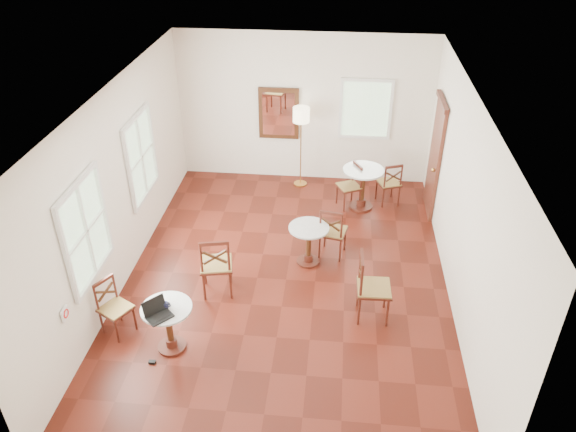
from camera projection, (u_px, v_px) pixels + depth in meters
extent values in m
plane|color=#52170E|center=(286.00, 280.00, 8.76)|extent=(7.00, 7.00, 0.00)
cube|color=white|center=(304.00, 109.00, 10.92)|extent=(5.00, 0.02, 3.00)
cube|color=white|center=(246.00, 390.00, 5.01)|extent=(5.00, 0.02, 3.00)
cube|color=white|center=(118.00, 189.00, 8.18)|extent=(0.02, 7.00, 3.00)
cube|color=white|center=(463.00, 206.00, 7.76)|extent=(0.02, 7.00, 3.00)
cube|color=white|center=(286.00, 97.00, 7.17)|extent=(5.00, 7.00, 0.02)
cube|color=brown|center=(435.00, 160.00, 10.02)|extent=(0.06, 0.90, 2.10)
cube|color=#4C1D13|center=(443.00, 101.00, 9.44)|extent=(0.08, 1.02, 0.08)
sphere|color=#BF8C3F|center=(433.00, 170.00, 9.78)|extent=(0.07, 0.07, 0.07)
cube|color=#442412|center=(279.00, 114.00, 10.98)|extent=(0.80, 0.05, 1.05)
cube|color=white|center=(279.00, 114.00, 10.96)|extent=(0.64, 0.02, 0.88)
cube|color=white|center=(65.00, 313.00, 6.69)|extent=(0.02, 0.16, 0.16)
torus|color=red|center=(66.00, 314.00, 6.69)|extent=(0.02, 0.12, 0.12)
cube|color=white|center=(86.00, 231.00, 7.13)|extent=(0.06, 1.22, 1.42)
cube|color=white|center=(141.00, 157.00, 8.99)|extent=(0.06, 1.22, 1.42)
cube|color=white|center=(366.00, 109.00, 10.77)|extent=(1.02, 0.06, 1.22)
cylinder|color=#4C1D13|center=(172.00, 346.00, 7.51)|extent=(0.38, 0.38, 0.04)
cylinder|color=#4C1D13|center=(171.00, 342.00, 7.47)|extent=(0.15, 0.15, 0.11)
cylinder|color=#442412|center=(169.00, 326.00, 7.32)|extent=(0.09, 0.09, 0.57)
cylinder|color=#4C1D13|center=(167.00, 311.00, 7.18)|extent=(0.13, 0.13, 0.06)
cylinder|color=silver|center=(166.00, 308.00, 7.15)|extent=(0.67, 0.67, 0.03)
cylinder|color=#4C1D13|center=(308.00, 261.00, 9.14)|extent=(0.37, 0.37, 0.04)
cylinder|color=#4C1D13|center=(308.00, 257.00, 9.10)|extent=(0.15, 0.15, 0.11)
cylinder|color=#442412|center=(309.00, 244.00, 8.96)|extent=(0.08, 0.08, 0.56)
cylinder|color=#4C1D13|center=(309.00, 230.00, 8.82)|extent=(0.13, 0.13, 0.06)
cylinder|color=silver|center=(309.00, 228.00, 8.80)|extent=(0.65, 0.65, 0.03)
cylinder|color=#4C1D13|center=(361.00, 206.00, 10.64)|extent=(0.44, 0.44, 0.04)
cylinder|color=#4C1D13|center=(361.00, 202.00, 10.59)|extent=(0.17, 0.17, 0.13)
cylinder|color=#442412|center=(362.00, 187.00, 10.42)|extent=(0.10, 0.10, 0.66)
cylinder|color=#4C1D13|center=(363.00, 173.00, 10.26)|extent=(0.15, 0.15, 0.07)
cylinder|color=silver|center=(364.00, 170.00, 10.23)|extent=(0.77, 0.77, 0.03)
cylinder|color=#4C1D13|center=(230.00, 269.00, 8.59)|extent=(0.04, 0.04, 0.49)
cylinder|color=#4C1D13|center=(231.00, 285.00, 8.26)|extent=(0.04, 0.04, 0.49)
cylinder|color=#4C1D13|center=(205.00, 271.00, 8.55)|extent=(0.04, 0.04, 0.49)
cylinder|color=#4C1D13|center=(204.00, 287.00, 8.22)|extent=(0.04, 0.04, 0.49)
cube|color=#4C1D13|center=(216.00, 265.00, 8.27)|extent=(0.57, 0.57, 0.03)
cube|color=olive|center=(216.00, 264.00, 8.26)|extent=(0.54, 0.54, 0.04)
cylinder|color=#4C1D13|center=(229.00, 257.00, 7.98)|extent=(0.04, 0.04, 0.54)
cylinder|color=#4C1D13|center=(201.00, 259.00, 7.95)|extent=(0.04, 0.04, 0.54)
cube|color=#4C1D13|center=(214.00, 244.00, 7.83)|extent=(0.41, 0.12, 0.05)
cube|color=#442412|center=(215.00, 257.00, 7.96)|extent=(0.35, 0.10, 0.24)
cube|color=#442412|center=(215.00, 257.00, 7.96)|extent=(0.35, 0.10, 0.24)
cylinder|color=#4C1D13|center=(117.00, 331.00, 7.50)|extent=(0.03, 0.03, 0.40)
cylinder|color=#4C1D13|center=(102.00, 322.00, 7.65)|extent=(0.03, 0.03, 0.40)
cylinder|color=#4C1D13|center=(135.00, 318.00, 7.72)|extent=(0.03, 0.03, 0.40)
cylinder|color=#4C1D13|center=(120.00, 309.00, 7.87)|extent=(0.03, 0.03, 0.40)
cube|color=#4C1D13|center=(116.00, 309.00, 7.58)|extent=(0.53, 0.53, 0.03)
cube|color=olive|center=(116.00, 308.00, 7.57)|extent=(0.50, 0.50, 0.04)
cylinder|color=#4C1D13|center=(96.00, 299.00, 7.43)|extent=(0.03, 0.03, 0.44)
cylinder|color=#4C1D13|center=(115.00, 286.00, 7.65)|extent=(0.03, 0.03, 0.44)
cube|color=#4C1D13|center=(103.00, 281.00, 7.43)|extent=(0.19, 0.31, 0.04)
cube|color=#442412|center=(105.00, 292.00, 7.54)|extent=(0.16, 0.26, 0.19)
cube|color=#442412|center=(105.00, 292.00, 7.54)|extent=(0.16, 0.26, 0.19)
cylinder|color=#4C1D13|center=(345.00, 239.00, 9.34)|extent=(0.03, 0.03, 0.44)
cylinder|color=#4C1D13|center=(340.00, 251.00, 9.05)|extent=(0.03, 0.03, 0.44)
cylinder|color=#4C1D13|center=(325.00, 236.00, 9.43)|extent=(0.03, 0.03, 0.44)
cylinder|color=#4C1D13|center=(320.00, 247.00, 9.14)|extent=(0.03, 0.03, 0.44)
cube|color=#4C1D13|center=(333.00, 232.00, 9.12)|extent=(0.51, 0.51, 0.03)
cube|color=olive|center=(333.00, 231.00, 9.11)|extent=(0.48, 0.48, 0.04)
cylinder|color=#4C1D13|center=(342.00, 227.00, 8.81)|extent=(0.03, 0.03, 0.48)
cylinder|color=#4C1D13|center=(320.00, 223.00, 8.90)|extent=(0.03, 0.03, 0.48)
cube|color=#4C1D13|center=(332.00, 213.00, 8.74)|extent=(0.37, 0.11, 0.05)
cube|color=#442412|center=(331.00, 225.00, 8.85)|extent=(0.31, 0.09, 0.21)
cube|color=#442412|center=(331.00, 225.00, 8.85)|extent=(0.31, 0.09, 0.21)
cylinder|color=#4C1D13|center=(387.00, 312.00, 7.75)|extent=(0.04, 0.04, 0.49)
cylinder|color=#4C1D13|center=(359.00, 311.00, 7.77)|extent=(0.04, 0.04, 0.49)
cylinder|color=#4C1D13|center=(385.00, 294.00, 8.08)|extent=(0.04, 0.04, 0.49)
cylinder|color=#4C1D13|center=(358.00, 293.00, 8.10)|extent=(0.04, 0.04, 0.49)
cube|color=#4C1D13|center=(374.00, 289.00, 7.79)|extent=(0.50, 0.50, 0.03)
cube|color=olive|center=(374.00, 288.00, 7.78)|extent=(0.47, 0.47, 0.04)
cylinder|color=#4C1D13|center=(362.00, 282.00, 7.49)|extent=(0.04, 0.04, 0.55)
cylinder|color=#4C1D13|center=(360.00, 264.00, 7.83)|extent=(0.04, 0.04, 0.55)
cube|color=#4C1D13|center=(362.00, 258.00, 7.53)|extent=(0.05, 0.42, 0.05)
cube|color=#442412|center=(361.00, 272.00, 7.66)|extent=(0.04, 0.36, 0.24)
cube|color=#442412|center=(361.00, 272.00, 7.66)|extent=(0.04, 0.36, 0.24)
cylinder|color=#4C1D13|center=(392.00, 188.00, 10.87)|extent=(0.03, 0.03, 0.41)
cylinder|color=#4C1D13|center=(399.00, 196.00, 10.61)|extent=(0.03, 0.03, 0.41)
cylinder|color=#4C1D13|center=(376.00, 190.00, 10.80)|extent=(0.03, 0.03, 0.41)
cylinder|color=#4C1D13|center=(383.00, 198.00, 10.54)|extent=(0.03, 0.03, 0.41)
cube|color=#4C1D13|center=(389.00, 183.00, 10.59)|extent=(0.52, 0.52, 0.03)
cube|color=olive|center=(389.00, 183.00, 10.59)|extent=(0.49, 0.49, 0.04)
cylinder|color=#4C1D13|center=(401.00, 176.00, 10.38)|extent=(0.03, 0.03, 0.46)
cylinder|color=#4C1D13|center=(385.00, 178.00, 10.31)|extent=(0.03, 0.03, 0.46)
cube|color=#4C1D13|center=(394.00, 167.00, 10.23)|extent=(0.34, 0.15, 0.05)
cube|color=#442412|center=(393.00, 176.00, 10.34)|extent=(0.28, 0.12, 0.20)
cube|color=#442412|center=(393.00, 176.00, 10.34)|extent=(0.28, 0.12, 0.20)
cylinder|color=#4C1D13|center=(337.00, 194.00, 10.66)|extent=(0.03, 0.03, 0.41)
cylinder|color=#4C1D13|center=(352.00, 191.00, 10.76)|extent=(0.03, 0.03, 0.41)
cylinder|color=#4C1D13|center=(344.00, 202.00, 10.41)|extent=(0.03, 0.03, 0.41)
cylinder|color=#4C1D13|center=(360.00, 199.00, 10.51)|extent=(0.03, 0.03, 0.41)
cube|color=#4C1D13|center=(349.00, 187.00, 10.48)|extent=(0.53, 0.53, 0.03)
cube|color=olive|center=(349.00, 186.00, 10.47)|extent=(0.51, 0.51, 0.04)
cylinder|color=#4C1D13|center=(353.00, 171.00, 10.54)|extent=(0.03, 0.03, 0.45)
cylinder|color=#4C1D13|center=(361.00, 179.00, 10.28)|extent=(0.03, 0.03, 0.45)
cube|color=#4C1D13|center=(358.00, 165.00, 10.30)|extent=(0.18, 0.32, 0.05)
cube|color=#442412|center=(357.00, 175.00, 10.40)|extent=(0.15, 0.27, 0.20)
cube|color=#442412|center=(357.00, 175.00, 10.40)|extent=(0.15, 0.27, 0.20)
cylinder|color=#BF8C3F|center=(300.00, 184.00, 11.41)|extent=(0.27, 0.27, 0.03)
cylinder|color=#BF8C3F|center=(301.00, 151.00, 11.02)|extent=(0.02, 0.02, 1.52)
cylinder|color=beige|center=(301.00, 115.00, 10.62)|extent=(0.32, 0.32, 0.28)
cube|color=black|center=(160.00, 317.00, 6.98)|extent=(0.38, 0.38, 0.02)
cube|color=black|center=(159.00, 316.00, 6.98)|extent=(0.27, 0.28, 0.00)
cube|color=black|center=(154.00, 306.00, 7.00)|extent=(0.26, 0.27, 0.21)
cube|color=silver|center=(154.00, 306.00, 7.00)|extent=(0.22, 0.23, 0.17)
ellipsoid|color=black|center=(167.00, 304.00, 7.18)|extent=(0.11, 0.09, 0.04)
cylinder|color=black|center=(166.00, 305.00, 7.12)|extent=(0.07, 0.07, 0.08)
torus|color=black|center=(169.00, 305.00, 7.12)|extent=(0.06, 0.01, 0.06)
cylinder|color=white|center=(166.00, 307.00, 7.08)|extent=(0.06, 0.06, 0.10)
cube|color=black|center=(152.00, 362.00, 7.27)|extent=(0.09, 0.05, 0.04)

